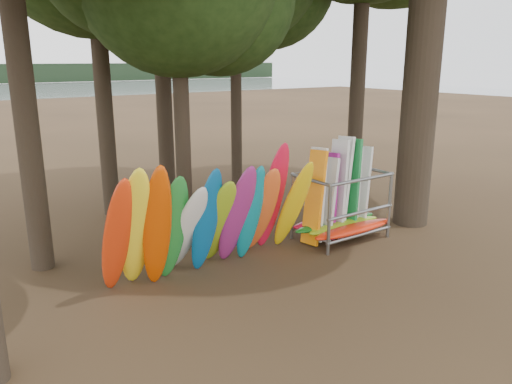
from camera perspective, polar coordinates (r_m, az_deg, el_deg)
ground at (r=13.21m, az=4.92°, el=-7.05°), size 120.00×120.00×0.00m
kayak_row at (r=11.67m, az=-5.24°, el=-3.16°), size 5.32×2.01×3.14m
storage_rack at (r=14.23m, az=9.62°, el=-1.67°), size 3.01×1.57×2.88m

